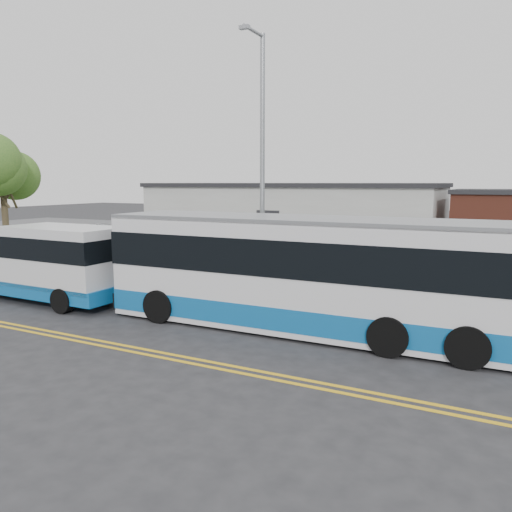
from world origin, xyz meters
The scene contains 16 objects.
ground centered at (0.00, 0.00, 0.00)m, with size 140.00×140.00×0.00m, color #28282B.
lane_line_north centered at (0.00, -3.85, 0.01)m, with size 70.00×0.12×0.01m, color yellow.
lane_line_south centered at (0.00, -4.15, 0.01)m, with size 70.00×0.12×0.01m, color yellow.
curb centered at (0.00, 1.10, 0.07)m, with size 80.00×0.30×0.15m, color #9E9B93.
verge centered at (0.00, 2.90, 0.05)m, with size 80.00×3.30×0.10m, color #34521B.
parking_lot centered at (0.00, 17.00, 0.05)m, with size 80.00×25.00×0.10m, color #4C4C4F.
commercial_building centered at (-6.00, 27.00, 2.18)m, with size 25.40×10.40×4.35m.
brick_wing centered at (10.50, 26.00, 1.96)m, with size 6.30×7.30×3.90m.
tree_west centered at (-12.00, 3.20, 5.12)m, with size 4.40×4.40×6.91m.
streetlight_near centered at (3.00, 2.73, 5.23)m, with size 0.35×1.53×9.50m.
shuttle_bus centered at (-3.81, -1.05, 1.50)m, with size 7.39×2.57×2.81m.
transit_bus centered at (5.79, -0.20, 1.71)m, with size 12.20×3.11×3.37m.
pedestrian centered at (-11.26, 2.46, 1.09)m, with size 0.72×0.47×1.98m, color black.
parked_car_a centered at (-1.58, 11.79, 0.82)m, with size 1.53×4.40×1.45m, color #A4A7AB.
parked_car_b centered at (-16.58, 12.14, 0.75)m, with size 1.81×4.46×1.29m, color silver.
grocery_bag_right centered at (-10.96, 2.71, 0.26)m, with size 0.32×0.32×0.32m, color white.
Camera 1 is at (11.22, -13.82, 4.38)m, focal length 35.00 mm.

